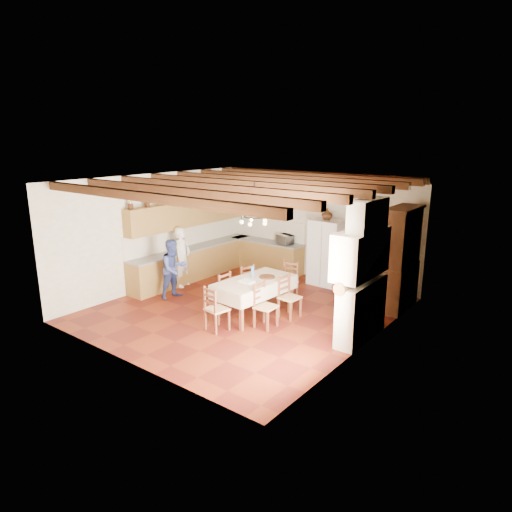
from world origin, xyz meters
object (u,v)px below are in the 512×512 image
at_px(chair_right_far, 290,297).
at_px(person_man, 182,257).
at_px(chair_right_near, 266,306).
at_px(refrigerator, 328,252).
at_px(microwave, 285,239).
at_px(chair_left_far, 243,283).
at_px(chair_end_far, 288,282).
at_px(dining_table, 255,283).
at_px(person_woman_red, 346,283).
at_px(hutch, 400,259).
at_px(person_woman_blue, 174,269).
at_px(chair_left_near, 219,292).
at_px(chair_end_near, 217,308).

distance_m(chair_right_far, person_man, 3.52).
xyz_separation_m(chair_right_near, person_man, (-3.42, 0.87, 0.32)).
height_order(refrigerator, microwave, refrigerator).
relative_size(chair_right_near, person_man, 0.60).
distance_m(chair_left_far, chair_end_far, 1.09).
height_order(dining_table, person_woman_red, person_woman_red).
bearing_deg(chair_right_far, hutch, -34.83).
height_order(person_man, person_woman_red, person_woman_red).
height_order(refrigerator, person_woman_blue, refrigerator).
height_order(chair_end_far, person_woman_blue, person_woman_blue).
bearing_deg(chair_right_near, person_woman_red, -41.15).
bearing_deg(hutch, chair_right_far, -130.88).
distance_m(chair_left_far, person_woman_blue, 1.77).
xyz_separation_m(chair_left_far, chair_right_near, (1.36, -0.90, 0.00)).
distance_m(refrigerator, person_man, 3.91).
bearing_deg(person_woman_blue, chair_end_far, -50.06).
relative_size(chair_right_near, chair_right_far, 1.00).
relative_size(chair_left_near, chair_left_far, 1.00).
distance_m(chair_left_far, chair_right_far, 1.45).
height_order(dining_table, person_man, person_man).
bearing_deg(dining_table, chair_end_near, -94.64).
relative_size(refrigerator, person_woman_red, 1.04).
xyz_separation_m(chair_end_far, person_man, (-2.87, -0.77, 0.32)).
relative_size(refrigerator, hutch, 0.74).
bearing_deg(microwave, chair_left_near, -62.15).
height_order(hutch, chair_end_far, hutch).
height_order(chair_left_near, microwave, microwave).
xyz_separation_m(dining_table, chair_right_far, (0.71, 0.36, -0.26)).
bearing_deg(chair_left_near, chair_right_far, 116.65).
height_order(person_man, microwave, person_man).
bearing_deg(hutch, microwave, 168.61).
bearing_deg(chair_right_far, chair_left_far, 89.93).
height_order(hutch, person_woman_blue, hutch).
bearing_deg(person_woman_blue, chair_left_far, -55.76).
bearing_deg(person_woman_blue, dining_table, -75.17).
bearing_deg(chair_left_far, microwave, -155.00).
height_order(dining_table, chair_right_near, chair_right_near).
height_order(chair_left_far, microwave, microwave).
height_order(refrigerator, chair_right_near, refrigerator).
height_order(chair_left_far, person_woman_red, person_woman_red).
height_order(refrigerator, chair_right_far, refrigerator).
xyz_separation_m(refrigerator, chair_left_far, (-0.92, -2.49, -0.41)).
xyz_separation_m(chair_end_near, person_woman_blue, (-2.20, 0.83, 0.26)).
xyz_separation_m(person_woman_blue, person_woman_red, (4.05, 1.28, 0.11)).
relative_size(person_woman_blue, microwave, 3.06).
relative_size(person_man, person_woman_blue, 1.08).
bearing_deg(person_man, chair_left_near, -127.46).
relative_size(chair_end_near, chair_end_far, 1.00).
distance_m(chair_end_near, person_woman_red, 2.83).
distance_m(hutch, chair_right_near, 3.38).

